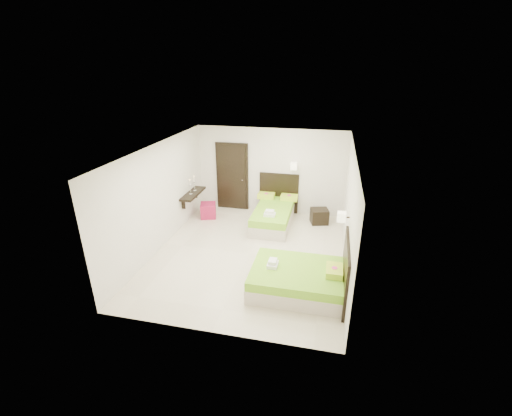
% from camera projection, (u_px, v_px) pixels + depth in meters
% --- Properties ---
extents(floor, '(5.50, 5.50, 0.00)m').
position_uv_depth(floor, '(249.00, 253.00, 8.41)').
color(floor, beige).
rests_on(floor, ground).
extents(bed_single, '(1.20, 2.01, 1.66)m').
position_uv_depth(bed_single, '(274.00, 214.00, 9.89)').
color(bed_single, beige).
rests_on(bed_single, ground).
extents(bed_double, '(1.89, 1.61, 1.56)m').
position_uv_depth(bed_double, '(301.00, 279.00, 6.94)').
color(bed_double, beige).
rests_on(bed_double, ground).
extents(nightstand, '(0.58, 0.54, 0.43)m').
position_uv_depth(nightstand, '(319.00, 216.00, 9.95)').
color(nightstand, black).
rests_on(nightstand, ground).
extents(ottoman, '(0.55, 0.55, 0.44)m').
position_uv_depth(ottoman, '(208.00, 210.00, 10.33)').
color(ottoman, maroon).
rests_on(ottoman, ground).
extents(door, '(1.02, 0.15, 2.14)m').
position_uv_depth(door, '(232.00, 177.00, 10.67)').
color(door, black).
rests_on(door, ground).
extents(console_shelf, '(0.35, 1.20, 0.78)m').
position_uv_depth(console_shelf, '(193.00, 194.00, 9.95)').
color(console_shelf, black).
rests_on(console_shelf, ground).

